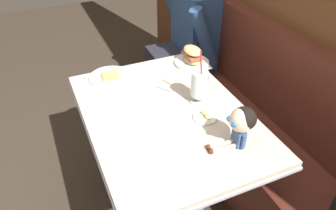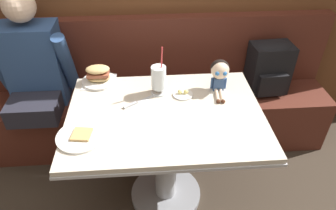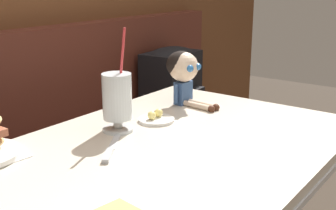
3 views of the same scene
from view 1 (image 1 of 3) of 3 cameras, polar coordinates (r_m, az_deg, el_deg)
The scene contains 10 objects.
wood_panel_wall at distance 1.94m, azimuth 25.11°, elevation 16.08°, with size 4.40×0.08×2.40m, color brown.
booth_bench at distance 2.21m, azimuth 14.95°, elevation -5.77°, with size 2.60×0.48×1.00m.
diner_table at distance 1.81m, azimuth -0.26°, elevation -6.29°, with size 1.11×0.81×0.74m.
toast_plate at distance 1.98m, azimuth -9.99°, elevation 4.83°, with size 0.25×0.25×0.03m.
milkshake_glass at distance 1.71m, azimuth 5.48°, elevation 3.39°, with size 0.10×0.10×0.32m.
sandwich_plate at distance 2.09m, azimuth 4.21°, elevation 8.27°, with size 0.22×0.22×0.12m.
butter_saucer at distance 1.65m, azimuth 6.49°, elevation -2.04°, with size 0.12×0.12×0.04m.
butter_knife at distance 1.83m, azimuth 0.35°, elevation 2.48°, with size 0.21×0.15×0.01m.
seated_doll at distance 1.45m, azimuth 12.64°, elevation -2.93°, with size 0.12×0.22×0.20m.
diner_patron at distance 2.58m, azimuth 3.96°, elevation 12.98°, with size 0.55×0.48×0.81m.
Camera 1 is at (1.22, -0.34, 1.77)m, focal length 35.04 mm.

